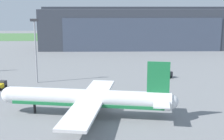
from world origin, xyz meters
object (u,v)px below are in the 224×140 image
Objects in this scene: fuel_bowser at (0,85)px; apron_light_mast at (36,46)px; baggage_tug at (166,75)px; maintenance_hangar at (139,28)px; airliner_near_right at (88,99)px.

apron_light_mast is at bearing 37.83° from fuel_bowser.
baggage_tug reaches higher than fuel_bowser.
maintenance_hangar is 23.70× the size of baggage_tug.
fuel_bowser is 0.26× the size of apron_light_mast.
baggage_tug is (23.90, 34.13, -2.67)m from airliner_near_right.
airliner_near_right is at bearing -40.37° from fuel_bowser.
apron_light_mast is at bearing -173.30° from baggage_tug.
airliner_near_right reaches higher than fuel_bowser.
airliner_near_right is at bearing -125.00° from baggage_tug.
maintenance_hangar reaches higher than airliner_near_right.
airliner_near_right is 8.45× the size of baggage_tug.
maintenance_hangar is at bearing 90.52° from baggage_tug.
maintenance_hangar is 100.85m from fuel_bowser.
airliner_near_right reaches higher than baggage_tug.
fuel_bowser is 51.47m from baggage_tug.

